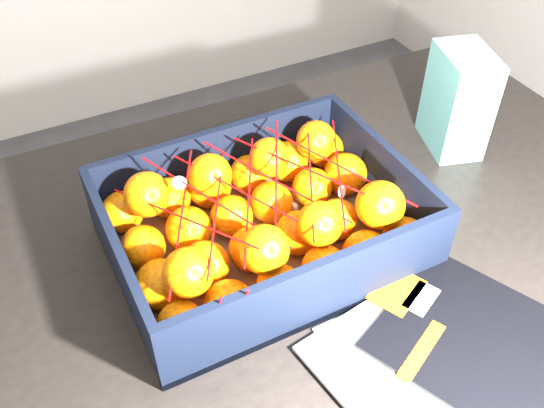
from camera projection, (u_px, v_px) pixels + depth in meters
name	position (u px, v px, depth m)	size (l,w,h in m)	color
table	(310.00, 274.00, 0.98)	(1.22, 0.83, 0.75)	black
magazine_stack	(459.00, 372.00, 0.72)	(0.37, 0.34, 0.02)	silver
produce_crate	(263.00, 230.00, 0.87)	(0.43, 0.32, 0.12)	brown
clementine_heap	(263.00, 219.00, 0.85)	(0.41, 0.30, 0.12)	orange
mesh_net	(260.00, 196.00, 0.80)	(0.36, 0.28, 0.09)	#BE0708
retail_carton	(458.00, 101.00, 1.02)	(0.08, 0.12, 0.18)	white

